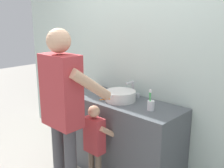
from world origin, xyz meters
The scene contains 7 objects.
back_wall centered at (0.00, 0.62, 1.35)m, with size 4.40×0.08×2.70m.
vanity_cabinet centered at (0.00, 0.30, 0.44)m, with size 1.40×0.54×0.88m, color #4C5156.
sink_basin centered at (0.00, 0.28, 0.94)m, with size 0.34×0.34×0.11m.
faucet centered at (0.00, 0.49, 0.96)m, with size 0.18×0.14×0.18m.
toothbrush_cup centered at (0.41, 0.26, 0.93)m, with size 0.07×0.07×0.21m.
child_toddler centered at (0.00, -0.10, 0.55)m, with size 0.28×0.28×0.92m.
adult_parent centered at (-0.12, -0.38, 1.01)m, with size 0.52×0.55×1.68m.
Camera 1 is at (1.83, -1.78, 1.79)m, focal length 42.77 mm.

